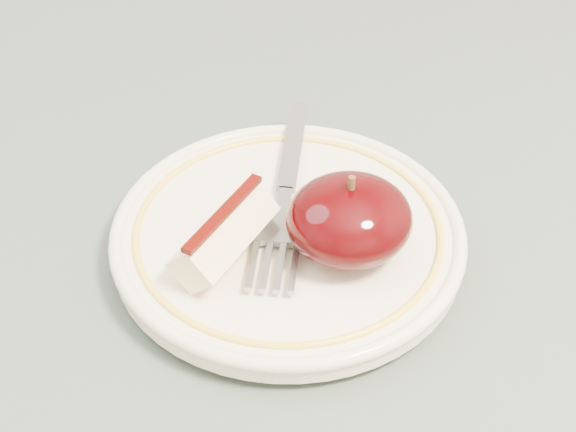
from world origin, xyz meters
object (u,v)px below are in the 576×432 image
object	(u,v)px
apple_half	(349,219)
fork	(286,191)
table	(157,348)
plate	(288,233)

from	to	relation	value
apple_half	fork	world-z (taller)	apple_half
table	plate	xyz separation A→B (m)	(0.09, -0.02, 0.10)
plate	table	bearing A→B (deg)	165.41
fork	table	bearing A→B (deg)	117.40
table	apple_half	distance (m)	0.18
plate	apple_half	xyz separation A→B (m)	(0.03, -0.03, 0.03)
table	apple_half	world-z (taller)	apple_half
table	apple_half	size ratio (longest dim) A/B	12.36
table	fork	bearing A→B (deg)	3.36
plate	fork	world-z (taller)	fork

